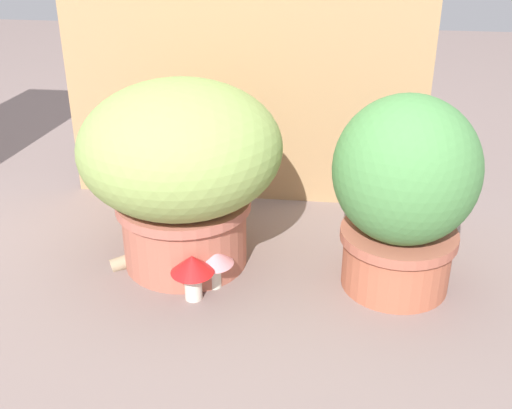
% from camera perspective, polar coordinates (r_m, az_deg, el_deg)
% --- Properties ---
extents(ground_plane, '(6.00, 6.00, 0.00)m').
position_cam_1_polar(ground_plane, '(1.57, -4.36, -7.18)').
color(ground_plane, slate).
extents(cardboard_backdrop, '(1.03, 0.03, 0.76)m').
position_cam_1_polar(cardboard_backdrop, '(1.86, -1.07, 11.39)').
color(cardboard_backdrop, tan).
rests_on(cardboard_backdrop, ground).
extents(grass_planter, '(0.48, 0.48, 0.47)m').
position_cam_1_polar(grass_planter, '(1.56, -6.55, 3.48)').
color(grass_planter, '#B2624E').
rests_on(grass_planter, ground).
extents(leafy_planter, '(0.33, 0.33, 0.47)m').
position_cam_1_polar(leafy_planter, '(1.49, 12.83, 1.18)').
color(leafy_planter, '#B35E43').
rests_on(leafy_planter, ground).
extents(cat, '(0.39, 0.27, 0.32)m').
position_cam_1_polar(cat, '(1.61, -4.93, -1.29)').
color(cat, tan).
rests_on(cat, ground).
extents(mushroom_ornament_red, '(0.10, 0.10, 0.11)m').
position_cam_1_polar(mushroom_ornament_red, '(1.49, -5.60, -5.61)').
color(mushroom_ornament_red, silver).
rests_on(mushroom_ornament_red, ground).
extents(mushroom_ornament_pink, '(0.10, 0.10, 0.11)m').
position_cam_1_polar(mushroom_ornament_pink, '(1.53, -3.79, -4.74)').
color(mushroom_ornament_pink, silver).
rests_on(mushroom_ornament_pink, ground).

